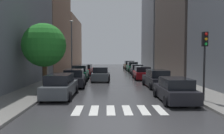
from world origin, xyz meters
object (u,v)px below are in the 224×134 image
parked_car_right_nearest (175,90)px  street_tree_left (44,45)px  parked_car_right_fourth (137,70)px  parked_car_right_sixth (129,65)px  parked_car_right_fifth (132,67)px  lamp_post_left (72,44)px  parked_car_left_nearest (60,86)px  parked_car_right_third (142,73)px  parked_car_left_fourth (86,70)px  car_midroad (101,74)px  pedestrian_foreground (47,69)px  parked_car_right_second (157,79)px  traffic_light_right_corner (205,51)px  parked_car_left_third (80,73)px  parked_car_left_second (74,78)px

parked_car_right_nearest → street_tree_left: (-9.67, 4.62, 3.10)m
parked_car_right_fourth → parked_car_right_sixth: parked_car_right_sixth is taller
parked_car_right_fifth → lamp_post_left: 13.30m
parked_car_left_nearest → parked_car_right_third: bearing=-33.9°
parked_car_left_nearest → parked_car_right_fifth: bearing=-17.8°
parked_car_left_fourth → parked_car_right_sixth: size_ratio=1.02×
parked_car_left_nearest → parked_car_right_fifth: size_ratio=0.99×
car_midroad → street_tree_left: bearing=148.6°
parked_car_left_nearest → parked_car_right_nearest: 7.93m
pedestrian_foreground → street_tree_left: street_tree_left is taller
car_midroad → lamp_post_left: (-4.22, 5.45, 3.75)m
parked_car_right_second → traffic_light_right_corner: traffic_light_right_corner is taller
parked_car_right_nearest → pedestrian_foreground: (-10.69, 9.04, 0.79)m
parked_car_right_third → parked_car_right_fifth: (0.27, 12.67, 0.06)m
parked_car_left_fourth → car_midroad: car_midroad is taller
pedestrian_foreground → street_tree_left: bearing=-41.6°
parked_car_left_third → parked_car_left_fourth: 6.59m
parked_car_left_nearest → parked_car_left_second: (0.24, 5.24, -0.01)m
parked_car_left_second → parked_car_right_second: size_ratio=0.93×
parked_car_right_nearest → parked_car_right_fourth: bearing=-0.2°
parked_car_right_third → pedestrian_foreground: 11.32m
parked_car_left_nearest → parked_car_right_sixth: (7.96, 29.30, 0.05)m
parked_car_left_nearest → lamp_post_left: lamp_post_left is taller
traffic_light_right_corner → lamp_post_left: lamp_post_left is taller
parked_car_left_third → parked_car_right_sixth: bearing=-22.7°
pedestrian_foreground → lamp_post_left: lamp_post_left is taller
pedestrian_foreground → car_midroad: bearing=59.4°
traffic_light_right_corner → car_midroad: bearing=119.5°
parked_car_right_sixth → traffic_light_right_corner: traffic_light_right_corner is taller
parked_car_left_third → parked_car_right_third: parked_car_left_third is taller
parked_car_left_nearest → car_midroad: parked_car_left_nearest is taller
parked_car_right_third → parked_car_right_sixth: size_ratio=0.90×
parked_car_right_sixth → parked_car_right_nearest: bearing=178.5°
parked_car_right_sixth → parked_car_left_second: bearing=161.1°
parked_car_right_fifth → parked_car_right_sixth: 5.48m
parked_car_right_third → lamp_post_left: size_ratio=0.55×
parked_car_right_nearest → parked_car_right_third: parked_car_right_third is taller
parked_car_right_sixth → parked_car_right_fourth: bearing=178.8°
parked_car_right_second → parked_car_left_fourth: bearing=29.7°
parked_car_left_third → car_midroad: bearing=-106.7°
car_midroad → lamp_post_left: size_ratio=0.60×
lamp_post_left → parked_car_left_fourth: bearing=47.6°
parked_car_right_sixth → car_midroad: parked_car_right_sixth is taller
parked_car_right_sixth → pedestrian_foreground: size_ratio=2.41×
parked_car_left_second → street_tree_left: street_tree_left is taller
parked_car_right_second → parked_car_right_third: (-0.29, 6.71, -0.03)m
parked_car_left_nearest → parked_car_right_nearest: parked_car_left_nearest is taller
parked_car_right_sixth → parked_car_right_second: bearing=178.9°
parked_car_left_fourth → parked_car_right_fifth: bearing=-47.5°
parked_car_left_second → pedestrian_foreground: bearing=53.7°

